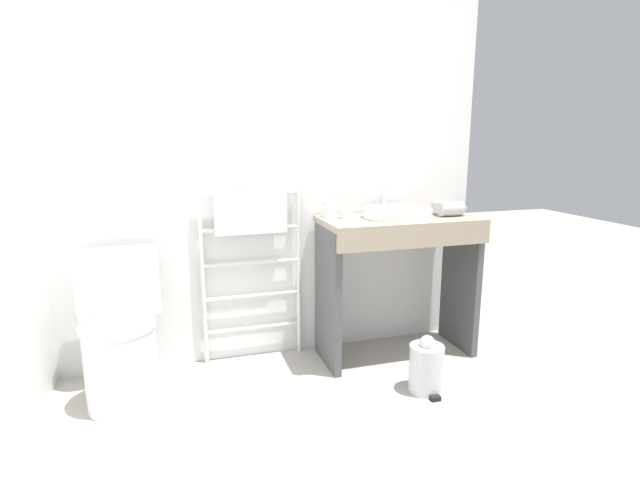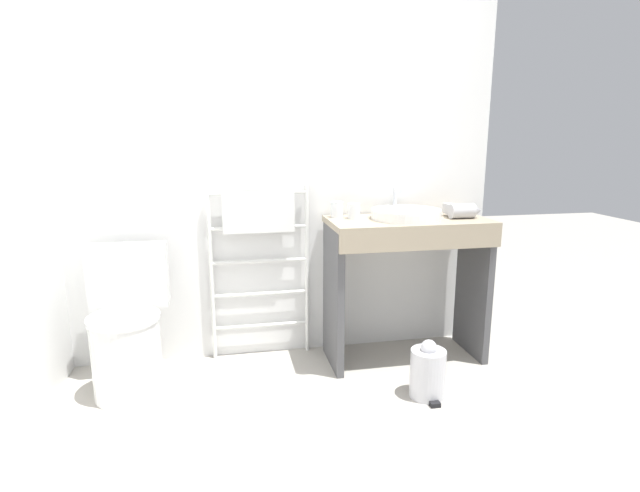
# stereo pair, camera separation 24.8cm
# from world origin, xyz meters

# --- Properties ---
(wall_back) EXTENTS (2.64, 0.12, 2.60)m
(wall_back) POSITION_xyz_m (0.00, 1.46, 1.30)
(wall_back) COLOR white
(wall_back) RESTS_ON ground_plane
(toilet) EXTENTS (0.40, 0.48, 0.76)m
(toilet) POSITION_xyz_m (-0.83, 1.07, 0.32)
(toilet) COLOR white
(toilet) RESTS_ON ground_plane
(towel_radiator) EXTENTS (0.59, 0.06, 1.04)m
(towel_radiator) POSITION_xyz_m (-0.11, 1.35, 0.75)
(towel_radiator) COLOR white
(towel_radiator) RESTS_ON ground_plane
(vanity_counter) EXTENTS (0.91, 0.46, 0.85)m
(vanity_counter) POSITION_xyz_m (0.72, 1.14, 0.58)
(vanity_counter) COLOR gray
(vanity_counter) RESTS_ON ground_plane
(sink_basin) EXTENTS (0.40, 0.40, 0.06)m
(sink_basin) POSITION_xyz_m (0.71, 1.16, 0.88)
(sink_basin) COLOR white
(sink_basin) RESTS_ON vanity_counter
(faucet) EXTENTS (0.02, 0.10, 0.16)m
(faucet) POSITION_xyz_m (0.71, 1.34, 0.95)
(faucet) COLOR silver
(faucet) RESTS_ON vanity_counter
(cup_near_wall) EXTENTS (0.07, 0.07, 0.09)m
(cup_near_wall) POSITION_xyz_m (0.34, 1.29, 0.90)
(cup_near_wall) COLOR white
(cup_near_wall) RESTS_ON vanity_counter
(cup_near_edge) EXTENTS (0.07, 0.07, 0.09)m
(cup_near_edge) POSITION_xyz_m (0.42, 1.22, 0.90)
(cup_near_edge) COLOR white
(cup_near_edge) RESTS_ON vanity_counter
(hair_dryer) EXTENTS (0.19, 0.18, 0.09)m
(hair_dryer) POSITION_xyz_m (1.04, 1.12, 0.90)
(hair_dryer) COLOR #B7B7BC
(hair_dryer) RESTS_ON vanity_counter
(trash_bin) EXTENTS (0.18, 0.21, 0.31)m
(trash_bin) POSITION_xyz_m (0.68, 0.69, 0.13)
(trash_bin) COLOR silver
(trash_bin) RESTS_ON ground_plane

